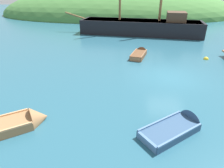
# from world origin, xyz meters

# --- Properties ---
(ground_plane) EXTENTS (120.00, 120.00, 0.00)m
(ground_plane) POSITION_xyz_m (0.00, 0.00, 0.00)
(ground_plane) COLOR #285B70
(shore_hill) EXTENTS (50.98, 26.94, 11.49)m
(shore_hill) POSITION_xyz_m (-4.80, 33.91, 0.00)
(shore_hill) COLOR #477F3D
(shore_hill) RESTS_ON ground
(sailing_ship) EXTENTS (17.79, 5.95, 10.62)m
(sailing_ship) POSITION_xyz_m (-0.96, 13.36, 0.63)
(sailing_ship) COLOR black
(sailing_ship) RESTS_ON ground
(rowboat_center) EXTENTS (3.64, 2.96, 1.17)m
(rowboat_center) POSITION_xyz_m (-7.84, -6.04, 0.13)
(rowboat_center) COLOR #9E7047
(rowboat_center) RESTS_ON ground
(rowboat_far) EXTENTS (3.23, 2.80, 1.11)m
(rowboat_far) POSITION_xyz_m (-0.70, -5.61, 0.10)
(rowboat_far) COLOR #335175
(rowboat_far) RESTS_ON ground
(rowboat_portside) EXTENTS (1.78, 3.21, 0.95)m
(rowboat_portside) POSITION_xyz_m (-1.72, 4.41, 0.13)
(rowboat_portside) COLOR brown
(rowboat_portside) RESTS_ON ground
(buoy_yellow) EXTENTS (0.42, 0.42, 0.42)m
(buoy_yellow) POSITION_xyz_m (3.82, 3.80, 0.00)
(buoy_yellow) COLOR yellow
(buoy_yellow) RESTS_ON ground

